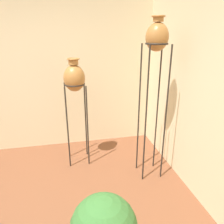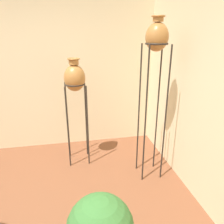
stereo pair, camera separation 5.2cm
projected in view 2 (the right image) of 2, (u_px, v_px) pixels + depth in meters
name	position (u px, v px, depth m)	size (l,w,h in m)	color
wall_back	(23.00, 70.00, 3.51)	(8.31, 0.06, 2.70)	beige
vase_stand_tall	(156.00, 45.00, 2.57)	(0.29, 0.29, 2.11)	#28231E
vase_stand_medium	(75.00, 80.00, 3.07)	(0.31, 0.31, 1.60)	#28231E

